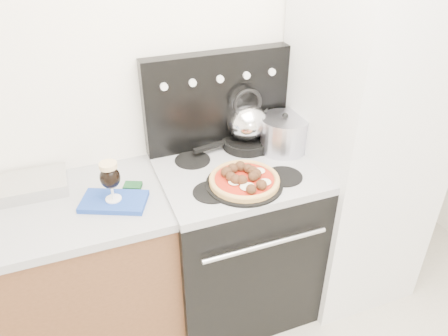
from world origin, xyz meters
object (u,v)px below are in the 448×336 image
stove_body (235,242)px  oven_mitt (114,202)px  beer_glass (111,181)px  fridge (360,141)px  pizza_pan (244,184)px  stock_pot (284,135)px  pizza (244,179)px  tea_kettle (247,119)px  skillet (246,143)px  base_cabinet (20,296)px

stove_body → oven_mitt: size_ratio=3.11×
stove_body → beer_glass: beer_glass is taller
fridge → pizza_pan: fridge is taller
stock_pot → pizza: bearing=-144.1°
fridge → oven_mitt: fridge is taller
oven_mitt → pizza_pan: (0.58, -0.10, 0.01)m
stove_body → fridge: (0.70, -0.03, 0.51)m
pizza_pan → pizza: pizza is taller
pizza_pan → tea_kettle: tea_kettle is taller
stove_body → pizza: bearing=-98.7°
oven_mitt → pizza: size_ratio=0.87×
tea_kettle → skillet: bearing=0.0°
base_cabinet → stove_body: (1.10, -0.02, 0.01)m
skillet → tea_kettle: size_ratio=1.09×
pizza_pan → stock_pot: (0.32, 0.23, 0.08)m
stove_body → base_cabinet: bearing=178.7°
stove_body → pizza: 0.53m
base_cabinet → beer_glass: (0.50, -0.07, 0.59)m
beer_glass → tea_kettle: tea_kettle is taller
oven_mitt → stove_body: bearing=4.6°
skillet → stock_pot: size_ratio=1.06×
skillet → beer_glass: bearing=-162.2°
stock_pot → stove_body: bearing=-163.8°
base_cabinet → pizza: 1.22m
stove_body → beer_glass: size_ratio=4.62×
tea_kettle → pizza_pan: bearing=-97.7°
beer_glass → skillet: size_ratio=0.75×
pizza → base_cabinet: bearing=171.1°
fridge → stove_body: bearing=178.0°
oven_mitt → stock_pot: 0.92m
pizza → stock_pot: (0.32, 0.23, 0.05)m
pizza_pan → tea_kettle: bearing=65.1°
stove_body → beer_glass: (-0.61, -0.05, 0.58)m
pizza_pan → tea_kettle: 0.40m
oven_mitt → pizza: 0.59m
fridge → stock_pot: fridge is taller
oven_mitt → fridge: bearing=1.1°
base_cabinet → stock_pot: stock_pot is taller
stock_pot → beer_glass: bearing=-171.5°
base_cabinet → skillet: bearing=7.5°
fridge → oven_mitt: size_ratio=6.72×
base_cabinet → pizza: (1.08, -0.17, 0.52)m
oven_mitt → beer_glass: size_ratio=1.49×
fridge → pizza: fridge is taller
fridge → stock_pot: (-0.40, 0.11, 0.06)m
base_cabinet → pizza: pizza is taller
pizza_pan → skillet: bearing=65.1°
stove_body → skillet: size_ratio=3.46×
pizza_pan → stock_pot: 0.40m
beer_glass → tea_kettle: bearing=17.8°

